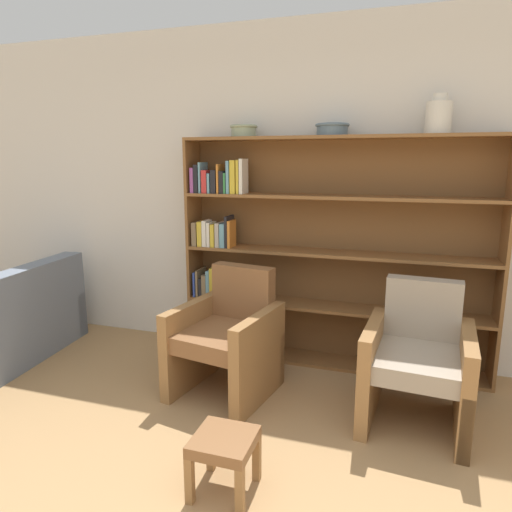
% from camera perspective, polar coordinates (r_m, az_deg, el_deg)
% --- Properties ---
extents(wall_back, '(12.00, 0.06, 2.75)m').
position_cam_1_polar(wall_back, '(3.80, 10.93, 7.40)').
color(wall_back, silver).
rests_on(wall_back, ground).
extents(bookshelf, '(2.45, 0.30, 1.84)m').
position_cam_1_polar(bookshelf, '(3.74, 6.53, 0.18)').
color(bookshelf, brown).
rests_on(bookshelf, ground).
extents(bowl_stoneware, '(0.22, 0.22, 0.10)m').
position_cam_1_polar(bowl_stoneware, '(3.79, -1.54, 15.44)').
color(bowl_stoneware, gray).
rests_on(bowl_stoneware, bookshelf).
extents(bowl_terracotta, '(0.26, 0.26, 0.09)m').
position_cam_1_polar(bowl_terracotta, '(3.62, 9.51, 15.41)').
color(bowl_terracotta, slate).
rests_on(bowl_terracotta, bookshelf).
extents(vase_tall, '(0.18, 0.18, 0.27)m').
position_cam_1_polar(vase_tall, '(3.59, 21.86, 15.87)').
color(vase_tall, silver).
rests_on(vase_tall, bookshelf).
extents(armchair_leather, '(0.75, 0.78, 0.89)m').
position_cam_1_polar(armchair_leather, '(3.34, -3.55, -10.14)').
color(armchair_leather, olive).
rests_on(armchair_leather, ground).
extents(armchair_cushioned, '(0.69, 0.73, 0.89)m').
position_cam_1_polar(armchair_cushioned, '(3.15, 19.57, -12.29)').
color(armchair_cushioned, olive).
rests_on(armchair_cushioned, ground).
extents(footstool, '(0.30, 0.30, 0.31)m').
position_cam_1_polar(footstool, '(2.49, -4.02, -22.80)').
color(footstool, olive).
rests_on(footstool, ground).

